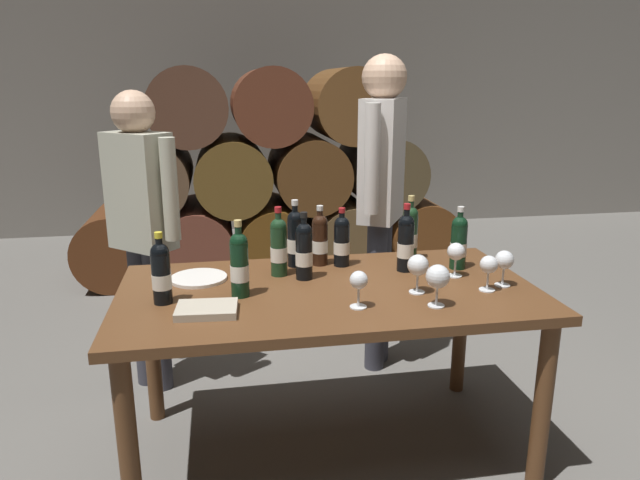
% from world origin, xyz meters
% --- Properties ---
extents(ground_plane, '(14.00, 14.00, 0.00)m').
position_xyz_m(ground_plane, '(0.00, 0.00, 0.00)').
color(ground_plane, '#66635E').
extents(cellar_back_wall, '(10.00, 0.24, 2.80)m').
position_xyz_m(cellar_back_wall, '(0.00, 4.20, 1.40)').
color(cellar_back_wall, gray).
rests_on(cellar_back_wall, ground_plane).
extents(barrel_stack, '(3.12, 0.90, 1.69)m').
position_xyz_m(barrel_stack, '(0.00, 2.60, 0.75)').
color(barrel_stack, '#562C14').
rests_on(barrel_stack, ground_plane).
extents(dining_table, '(1.70, 0.90, 0.76)m').
position_xyz_m(dining_table, '(0.00, 0.00, 0.67)').
color(dining_table, brown).
rests_on(dining_table, ground_plane).
extents(wine_bottle_0, '(0.07, 0.07, 0.31)m').
position_xyz_m(wine_bottle_0, '(0.45, 0.31, 0.89)').
color(wine_bottle_0, '#19381E').
rests_on(wine_bottle_0, dining_table).
extents(wine_bottle_1, '(0.07, 0.07, 0.28)m').
position_xyz_m(wine_bottle_1, '(0.02, 0.32, 0.88)').
color(wine_bottle_1, black).
rests_on(wine_bottle_1, dining_table).
extents(wine_bottle_2, '(0.07, 0.07, 0.30)m').
position_xyz_m(wine_bottle_2, '(-0.18, 0.20, 0.89)').
color(wine_bottle_2, '#19381E').
rests_on(wine_bottle_2, dining_table).
extents(wine_bottle_3, '(0.07, 0.07, 0.29)m').
position_xyz_m(wine_bottle_3, '(0.62, 0.15, 0.88)').
color(wine_bottle_3, black).
rests_on(wine_bottle_3, dining_table).
extents(wine_bottle_4, '(0.07, 0.07, 0.27)m').
position_xyz_m(wine_bottle_4, '(0.12, 0.29, 0.88)').
color(wine_bottle_4, black).
rests_on(wine_bottle_4, dining_table).
extents(wine_bottle_5, '(0.07, 0.07, 0.29)m').
position_xyz_m(wine_bottle_5, '(-0.08, 0.13, 0.89)').
color(wine_bottle_5, black).
rests_on(wine_bottle_5, dining_table).
extents(wine_bottle_6, '(0.07, 0.07, 0.31)m').
position_xyz_m(wine_bottle_6, '(-0.09, 0.32, 0.89)').
color(wine_bottle_6, black).
rests_on(wine_bottle_6, dining_table).
extents(wine_bottle_7, '(0.07, 0.07, 0.28)m').
position_xyz_m(wine_bottle_7, '(-0.65, -0.05, 0.88)').
color(wine_bottle_7, black).
rests_on(wine_bottle_7, dining_table).
extents(wine_bottle_8, '(0.07, 0.07, 0.31)m').
position_xyz_m(wine_bottle_8, '(0.38, 0.16, 0.89)').
color(wine_bottle_8, black).
rests_on(wine_bottle_8, dining_table).
extents(wine_bottle_9, '(0.07, 0.07, 0.31)m').
position_xyz_m(wine_bottle_9, '(-0.36, -0.03, 0.89)').
color(wine_bottle_9, black).
rests_on(wine_bottle_9, dining_table).
extents(wine_glass_0, '(0.07, 0.07, 0.15)m').
position_xyz_m(wine_glass_0, '(0.63, -0.14, 0.86)').
color(wine_glass_0, white).
rests_on(wine_glass_0, dining_table).
extents(wine_glass_1, '(0.09, 0.09, 0.16)m').
position_xyz_m(wine_glass_1, '(0.34, -0.12, 0.87)').
color(wine_glass_1, white).
rests_on(wine_glass_1, dining_table).
extents(wine_glass_2, '(0.08, 0.08, 0.15)m').
position_xyz_m(wine_glass_2, '(0.57, 0.05, 0.87)').
color(wine_glass_2, white).
rests_on(wine_glass_2, dining_table).
extents(wine_glass_3, '(0.09, 0.09, 0.16)m').
position_xyz_m(wine_glass_3, '(0.36, -0.27, 0.87)').
color(wine_glass_3, white).
rests_on(wine_glass_3, dining_table).
extents(wine_glass_4, '(0.07, 0.07, 0.14)m').
position_xyz_m(wine_glass_4, '(0.07, -0.23, 0.86)').
color(wine_glass_4, white).
rests_on(wine_glass_4, dining_table).
extents(wine_glass_5, '(0.08, 0.08, 0.15)m').
position_xyz_m(wine_glass_5, '(0.72, -0.10, 0.87)').
color(wine_glass_5, white).
rests_on(wine_glass_5, dining_table).
extents(tasting_notebook, '(0.23, 0.18, 0.03)m').
position_xyz_m(tasting_notebook, '(-0.49, -0.18, 0.77)').
color(tasting_notebook, '#B2A893').
rests_on(tasting_notebook, dining_table).
extents(serving_plate, '(0.24, 0.24, 0.01)m').
position_xyz_m(serving_plate, '(-0.53, 0.20, 0.77)').
color(serving_plate, white).
rests_on(serving_plate, dining_table).
extents(sommelier_presenting, '(0.32, 0.44, 1.72)m').
position_xyz_m(sommelier_presenting, '(0.43, 0.75, 1.04)').
color(sommelier_presenting, '#383842').
rests_on(sommelier_presenting, ground_plane).
extents(taster_seated_left, '(0.39, 0.35, 1.54)m').
position_xyz_m(taster_seated_left, '(-0.81, 0.72, 0.92)').
color(taster_seated_left, '#383842').
rests_on(taster_seated_left, ground_plane).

